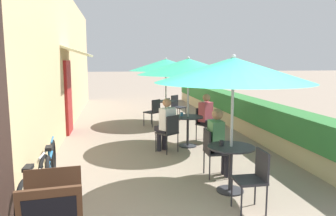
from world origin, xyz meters
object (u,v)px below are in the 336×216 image
Objects in this scene: seated_patron_mid_right at (207,116)px; patio_table_far at (166,107)px; patio_umbrella_near at (233,70)px; seated_patron_near_left at (219,139)px; cafe_chair_far_right at (177,105)px; coffee_cup_near at (221,143)px; seated_patron_mid_left at (166,122)px; cafe_chair_near_right at (255,175)px; coffee_cup_far at (169,99)px; cafe_chair_near_left at (213,149)px; patio_umbrella_far at (166,65)px; cafe_chair_mid_right at (204,121)px; coffee_cup_mid at (182,114)px; cafe_chair_far_left at (153,110)px; patio_umbrella_mid at (188,67)px; cafe_chair_mid_left at (169,130)px; bicycle_leaning at (35,188)px; bicycle_second at (51,165)px; patio_table_near at (231,159)px.

patio_table_far is (-0.65, 2.75, -0.15)m from seated_patron_mid_right.
patio_umbrella_near is 1.46m from seated_patron_near_left.
patio_umbrella_near reaches higher than seated_patron_near_left.
seated_patron_mid_right is at bearing 51.49° from cafe_chair_far_right.
coffee_cup_near is 0.07× the size of seated_patron_mid_left.
coffee_cup_far is at bearing 0.07° from cafe_chair_near_right.
patio_umbrella_far is (-0.01, 5.28, 1.44)m from cafe_chair_near_left.
seated_patron_mid_right is (0.06, -0.09, 0.17)m from cafe_chair_mid_right.
coffee_cup_mid is 1.00× the size of coffee_cup_far.
seated_patron_near_left is 5.43m from patio_umbrella_far.
seated_patron_near_left is 1.44× the size of cafe_chair_far_right.
cafe_chair_far_right is (0.48, 5.81, 0.00)m from cafe_chair_near_left.
cafe_chair_near_left and cafe_chair_far_left have the same top height.
seated_patron_mid_right is at bearing -79.07° from coffee_cup_far.
seated_patron_mid_right is at bearing 167.81° from seated_patron_near_left.
coffee_cup_far is (0.07, 3.15, -1.16)m from patio_umbrella_mid.
coffee_cup_mid is at bearing 3.60° from cafe_chair_near_right.
cafe_chair_mid_right is at bearing 6.10° from cafe_chair_mid_left.
cafe_chair_far_left is 1.44m from cafe_chair_far_right.
seated_patron_mid_left is 1.66× the size of patio_table_far.
seated_patron_mid_right is at bearing 77.65° from coffee_cup_near.
patio_umbrella_mid is 3.13m from patio_umbrella_far.
seated_patron_mid_left reaches higher than cafe_chair_far_left.
patio_umbrella_far is 1.17m from coffee_cup_far.
patio_umbrella_near is 5.99m from patio_umbrella_far.
seated_patron_near_left is 1.00× the size of seated_patron_mid_left.
cafe_chair_mid_left reaches higher than bicycle_leaning.
patio_umbrella_mid is at bearing 30.25° from bicycle_second.
cafe_chair_far_left is (-0.50, 4.75, 0.00)m from cafe_chair_near_left.
patio_table_far is 5.94m from bicycle_second.
cafe_chair_near_right is 0.51× the size of bicycle_second.
patio_umbrella_far is (0.05, 5.93, 1.16)m from coffee_cup_near.
bicycle_second is at bearing -157.50° from cafe_chair_far_left.
bicycle_second is (-2.80, -5.24, -0.19)m from patio_table_far.
patio_table_near is 1.00× the size of patio_table_far.
cafe_chair_far_left is at bearing 101.49° from patio_umbrella_mid.
cafe_chair_near_right is at bearing -32.57° from bicycle_second.
coffee_cup_far reaches higher than bicycle_leaning.
cafe_chair_mid_right is 0.81m from coffee_cup_mid.
patio_umbrella_mid reaches higher than coffee_cup_far.
cafe_chair_near_right is 0.50× the size of bicycle_leaning.
patio_table_near is 6.02m from coffee_cup_far.
seated_patron_near_left is at bearing 45.10° from cafe_chair_far_right.
patio_table_near is 2.95m from bicycle_leaning.
cafe_chair_near_left is 9.67× the size of coffee_cup_far.
patio_table_near is at bearing -110.31° from seated_patron_mid_left.
cafe_chair_far_left is at bearing -98.42° from cafe_chair_mid_right.
seated_patron_mid_left is at bearing -100.83° from coffee_cup_far.
seated_patron_near_left is 0.73× the size of bicycle_second.
cafe_chair_near_left is at bearing 20.02° from bicycle_leaning.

